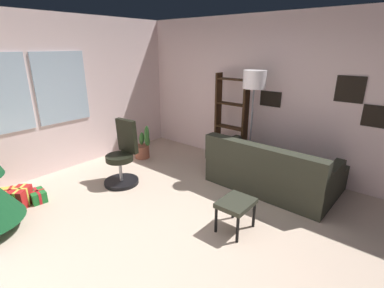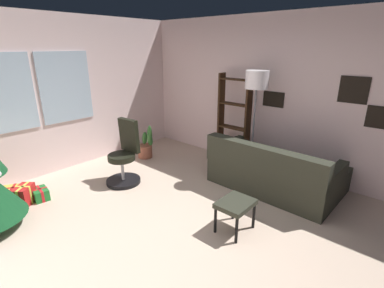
{
  "view_description": "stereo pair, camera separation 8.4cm",
  "coord_description": "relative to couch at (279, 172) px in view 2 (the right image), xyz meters",
  "views": [
    {
      "loc": [
        -2.23,
        -1.94,
        2.17
      ],
      "look_at": [
        0.28,
        0.15,
        1.03
      ],
      "focal_mm": 26.49,
      "sensor_mm": 36.0,
      "label": 1
    },
    {
      "loc": [
        -2.18,
        -2.0,
        2.17
      ],
      "look_at": [
        0.28,
        0.15,
        1.03
      ],
      "focal_mm": 26.49,
      "sensor_mm": 36.0,
      "label": 2
    }
  ],
  "objects": [
    {
      "name": "ground_plane",
      "position": [
        -1.77,
        0.35,
        -0.34
      ],
      "size": [
        4.91,
        5.96,
        0.1
      ],
      "primitive_type": "cube",
      "color": "beige"
    },
    {
      "name": "footstool",
      "position": [
        -1.36,
        -0.07,
        0.05
      ],
      "size": [
        0.45,
        0.36,
        0.4
      ],
      "color": "#2F3025",
      "rests_on": "ground_plane"
    },
    {
      "name": "gift_box_red",
      "position": [
        -2.84,
        2.54,
        -0.15
      ],
      "size": [
        0.35,
        0.34,
        0.28
      ],
      "color": "red",
      "rests_on": "ground_plane"
    },
    {
      "name": "gift_box_green",
      "position": [
        -2.64,
        2.51,
        -0.2
      ],
      "size": [
        0.23,
        0.3,
        0.17
      ],
      "color": "#1E722D",
      "rests_on": "ground_plane"
    },
    {
      "name": "potted_plant",
      "position": [
        -0.5,
        2.64,
        -0.06
      ],
      "size": [
        0.29,
        0.37,
        0.71
      ],
      "color": "#97543F",
      "rests_on": "ground_plane"
    },
    {
      "name": "wall_right_with_frames",
      "position": [
        0.73,
        0.35,
        1.06
      ],
      "size": [
        0.12,
        5.96,
        2.7
      ],
      "color": "silver",
      "rests_on": "ground_plane"
    },
    {
      "name": "gift_box_gold",
      "position": [
        -2.9,
        2.82,
        -0.2
      ],
      "size": [
        0.4,
        0.39,
        0.19
      ],
      "color": "gold",
      "rests_on": "ground_plane"
    },
    {
      "name": "office_chair",
      "position": [
        -1.44,
        2.04,
        0.12
      ],
      "size": [
        0.56,
        0.56,
        1.06
      ],
      "color": "black",
      "rests_on": "ground_plane"
    },
    {
      "name": "bookshelf",
      "position": [
        0.46,
        1.19,
        0.45
      ],
      "size": [
        0.18,
        0.64,
        1.7
      ],
      "color": "#382212",
      "rests_on": "ground_plane"
    },
    {
      "name": "wall_back_with_windows",
      "position": [
        -1.79,
        3.38,
        1.07
      ],
      "size": [
        4.91,
        0.12,
        2.7
      ],
      "color": "silver",
      "rests_on": "ground_plane"
    },
    {
      "name": "floor_lamp",
      "position": [
        0.08,
        0.55,
        1.26
      ],
      "size": [
        0.36,
        0.36,
        1.81
      ],
      "color": "slate",
      "rests_on": "ground_plane"
    },
    {
      "name": "couch",
      "position": [
        0.0,
        0.0,
        0.0
      ],
      "size": [
        1.53,
        1.93,
        0.82
      ],
      "color": "#2F3025",
      "rests_on": "ground_plane"
    }
  ]
}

